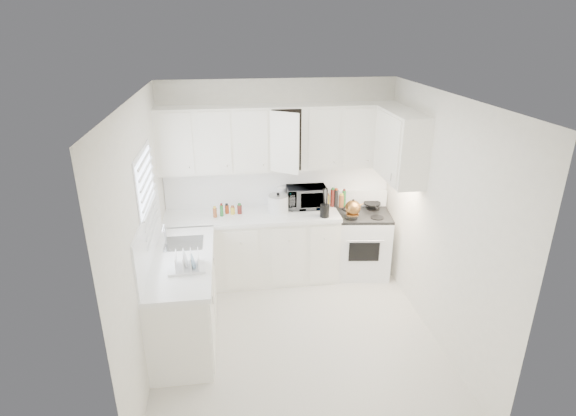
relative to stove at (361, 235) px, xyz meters
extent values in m
plane|color=silver|center=(-1.07, -1.27, -0.56)|extent=(3.20, 3.20, 0.00)
plane|color=white|center=(-1.07, -1.27, 2.04)|extent=(3.20, 3.20, 0.00)
plane|color=white|center=(-1.07, 0.33, 0.74)|extent=(3.00, 0.00, 3.00)
plane|color=white|center=(-1.07, -2.87, 0.74)|extent=(3.00, 0.00, 3.00)
plane|color=white|center=(-2.57, -1.27, 0.74)|extent=(0.00, 3.20, 3.20)
plane|color=white|center=(0.43, -1.27, 0.74)|extent=(0.00, 3.20, 3.20)
cube|color=white|center=(-1.46, 0.02, 0.36)|extent=(2.24, 0.64, 0.05)
cube|color=white|center=(-2.26, -1.07, 0.36)|extent=(0.64, 1.62, 0.05)
cube|color=white|center=(-1.07, 0.32, 0.66)|extent=(2.98, 0.02, 0.55)
cube|color=white|center=(-2.56, -1.07, 0.66)|extent=(0.02, 1.60, 0.55)
imported|color=gray|center=(-0.73, 0.18, 0.56)|extent=(0.52, 0.29, 0.35)
cylinder|color=white|center=(-1.05, 0.23, 0.52)|extent=(0.12, 0.12, 0.27)
cylinder|color=#9A522A|center=(-1.92, 0.15, 0.45)|extent=(0.06, 0.06, 0.13)
cylinder|color=#236A2B|center=(-1.85, 0.06, 0.45)|extent=(0.06, 0.06, 0.13)
cylinder|color=#AD3C17|center=(-1.77, 0.15, 0.45)|extent=(0.06, 0.06, 0.13)
cylinder|color=yellow|center=(-1.70, 0.06, 0.45)|extent=(0.06, 0.06, 0.13)
cylinder|color=maroon|center=(-1.62, 0.15, 0.45)|extent=(0.06, 0.06, 0.13)
cylinder|color=#AD3C17|center=(-0.49, 0.19, 0.48)|extent=(0.06, 0.06, 0.19)
cylinder|color=yellow|center=(-0.44, 0.13, 0.48)|extent=(0.06, 0.06, 0.19)
cylinder|color=maroon|center=(-0.38, 0.19, 0.48)|extent=(0.06, 0.06, 0.19)
cylinder|color=black|center=(-0.33, 0.13, 0.48)|extent=(0.06, 0.06, 0.19)
cylinder|color=#9A522A|center=(-0.27, 0.19, 0.48)|extent=(0.06, 0.06, 0.19)
cylinder|color=#236A2B|center=(-0.22, 0.13, 0.48)|extent=(0.06, 0.06, 0.19)
camera|label=1|loc=(-1.73, -5.41, 2.65)|focal=28.59mm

